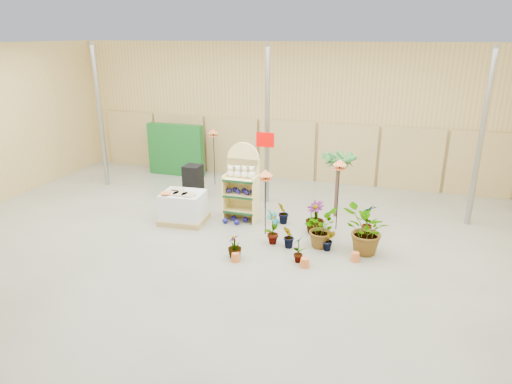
% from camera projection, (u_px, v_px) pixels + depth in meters
% --- Properties ---
extents(room, '(15.20, 12.10, 4.70)m').
position_uv_depth(room, '(236.00, 149.00, 10.50)').
color(room, '#686A5A').
rests_on(room, ground).
extents(display_shelf, '(0.87, 0.55, 2.08)m').
position_uv_depth(display_shelf, '(242.00, 185.00, 12.04)').
color(display_shelf, '#E5CD79').
rests_on(display_shelf, ground).
extents(teddy_bears, '(0.77, 0.20, 0.33)m').
position_uv_depth(teddy_bears, '(242.00, 173.00, 11.82)').
color(teddy_bears, white).
rests_on(teddy_bears, display_shelf).
extents(gazing_balls_shelf, '(0.76, 0.26, 0.14)m').
position_uv_depth(gazing_balls_shelf, '(241.00, 191.00, 11.98)').
color(gazing_balls_shelf, navy).
rests_on(gazing_balls_shelf, display_shelf).
extents(gazing_balls_floor, '(0.63, 0.39, 0.15)m').
position_uv_depth(gazing_balls_floor, '(235.00, 220.00, 12.03)').
color(gazing_balls_floor, navy).
rests_on(gazing_balls_floor, ground).
extents(pallet_stack, '(1.22, 1.04, 0.86)m').
position_uv_depth(pallet_stack, '(183.00, 207.00, 11.98)').
color(pallet_stack, '#9A814C').
rests_on(pallet_stack, ground).
extents(charcoal_planters, '(0.50, 0.50, 1.00)m').
position_uv_depth(charcoal_planters, '(193.00, 181.00, 13.79)').
color(charcoal_planters, black).
rests_on(charcoal_planters, ground).
extents(trellis_stock, '(2.00, 0.30, 1.80)m').
position_uv_depth(trellis_stock, '(176.00, 150.00, 15.88)').
color(trellis_stock, '#12501A').
rests_on(trellis_stock, ground).
extents(offer_sign, '(0.50, 0.08, 2.20)m').
position_uv_depth(offer_sign, '(265.00, 155.00, 12.55)').
color(offer_sign, gray).
rests_on(offer_sign, ground).
extents(bird_table_front, '(0.34, 0.34, 1.67)m').
position_uv_depth(bird_table_front, '(266.00, 175.00, 10.87)').
color(bird_table_front, black).
rests_on(bird_table_front, ground).
extents(bird_table_right, '(0.34, 0.34, 1.85)m').
position_uv_depth(bird_table_right, '(340.00, 164.00, 11.10)').
color(bird_table_right, black).
rests_on(bird_table_right, ground).
extents(bird_table_back, '(0.34, 0.34, 1.88)m').
position_uv_depth(bird_table_back, '(213.00, 133.00, 14.54)').
color(bird_table_back, black).
rests_on(bird_table_back, ground).
extents(palm, '(0.70, 0.70, 1.86)m').
position_uv_depth(palm, '(339.00, 160.00, 11.97)').
color(palm, '#4C3328').
rests_on(palm, ground).
extents(potted_plant_0, '(0.38, 0.50, 0.86)m').
position_uv_depth(potted_plant_0, '(273.00, 227.00, 10.71)').
color(potted_plant_0, '#245F25').
rests_on(potted_plant_0, ground).
extents(potted_plant_1, '(0.34, 0.38, 0.56)m').
position_uv_depth(potted_plant_1, '(289.00, 237.00, 10.54)').
color(potted_plant_1, '#245F25').
rests_on(potted_plant_1, ground).
extents(potted_plant_2, '(0.71, 0.82, 0.90)m').
position_uv_depth(potted_plant_2, '(320.00, 228.00, 10.60)').
color(potted_plant_2, '#245F25').
rests_on(potted_plant_2, ground).
extents(potted_plant_3, '(0.65, 0.65, 0.83)m').
position_uv_depth(potted_plant_3, '(315.00, 217.00, 11.30)').
color(potted_plant_3, '#245F25').
rests_on(potted_plant_3, ground).
extents(potted_plant_4, '(0.50, 0.50, 0.80)m').
position_uv_depth(potted_plant_4, '(368.00, 219.00, 11.28)').
color(potted_plant_4, '#245F25').
rests_on(potted_plant_4, ground).
extents(potted_plant_5, '(0.30, 0.36, 0.61)m').
position_uv_depth(potted_plant_5, '(283.00, 213.00, 11.88)').
color(potted_plant_5, '#245F25').
rests_on(potted_plant_5, ground).
extents(potted_plant_7, '(0.32, 0.32, 0.56)m').
position_uv_depth(potted_plant_7, '(235.00, 246.00, 10.10)').
color(potted_plant_7, '#245F25').
rests_on(potted_plant_7, ground).
extents(potted_plant_8, '(0.33, 0.40, 0.66)m').
position_uv_depth(potted_plant_8, '(298.00, 248.00, 9.89)').
color(potted_plant_8, '#245F25').
rests_on(potted_plant_8, ground).
extents(potted_plant_9, '(0.30, 0.25, 0.53)m').
position_uv_depth(potted_plant_9, '(329.00, 240.00, 10.43)').
color(potted_plant_9, '#245F25').
rests_on(potted_plant_9, ground).
extents(potted_plant_10, '(1.22, 1.29, 1.14)m').
position_uv_depth(potted_plant_10, '(366.00, 231.00, 10.15)').
color(potted_plant_10, '#245F25').
rests_on(potted_plant_10, ground).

